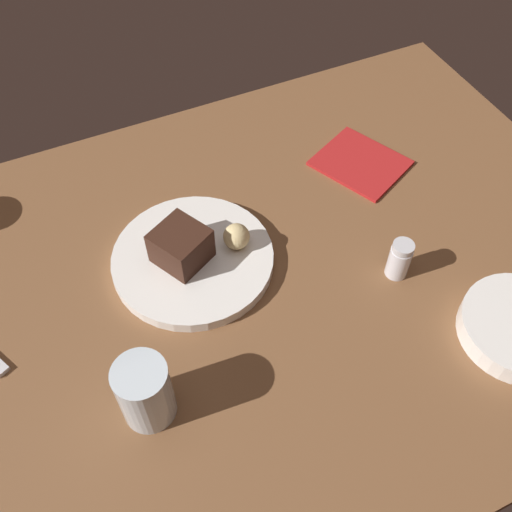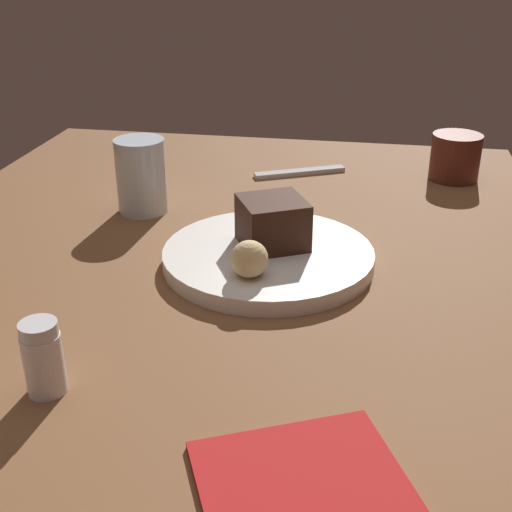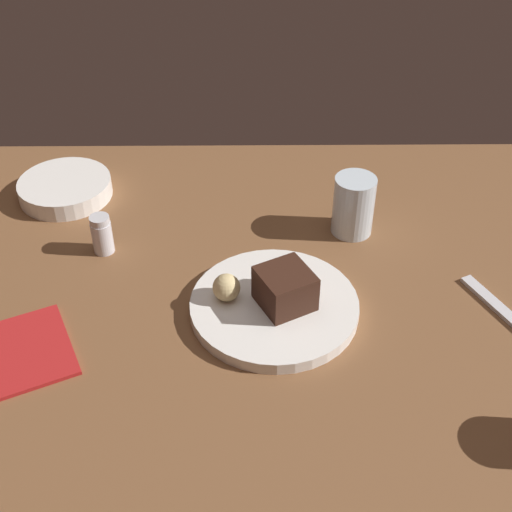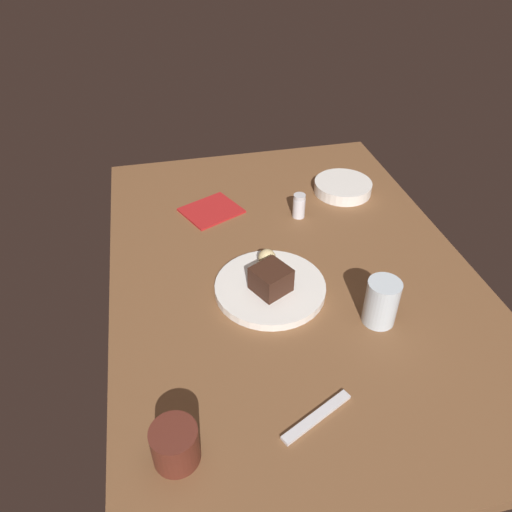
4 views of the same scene
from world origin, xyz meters
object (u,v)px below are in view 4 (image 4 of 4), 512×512
object	(u,v)px
folded_napkin	(211,211)
salt_shaker	(299,206)
side_bowl	(343,187)
water_glass	(381,302)
chocolate_cake_slice	(271,279)
dessert_spoon	(317,417)
dessert_plate	(270,288)
coffee_cup	(175,445)
bread_roll	(267,257)

from	to	relation	value
folded_napkin	salt_shaker	bearing A→B (deg)	71.83
side_bowl	water_glass	bearing A→B (deg)	-12.29
chocolate_cake_slice	folded_napkin	size ratio (longest dim) A/B	0.50
dessert_spoon	dessert_plate	bearing A→B (deg)	-115.67
coffee_cup	dessert_spoon	size ratio (longest dim) A/B	0.51
bread_roll	coffee_cup	size ratio (longest dim) A/B	0.53
salt_shaker	folded_napkin	distance (cm)	24.15
side_bowl	bread_roll	bearing A→B (deg)	-45.08
chocolate_cake_slice	bread_roll	distance (cm)	8.58
bread_roll	water_glass	bearing A→B (deg)	42.57
coffee_cup	bread_roll	bearing A→B (deg)	149.31
coffee_cup	side_bowl	bearing A→B (deg)	142.64
folded_napkin	dessert_spoon	bearing A→B (deg)	6.88
coffee_cup	folded_napkin	size ratio (longest dim) A/B	0.53
chocolate_cake_slice	bread_roll	world-z (taller)	chocolate_cake_slice
side_bowl	dessert_spoon	bearing A→B (deg)	-23.73
coffee_cup	dessert_plate	bearing A→B (deg)	145.57
bread_roll	folded_napkin	distance (cm)	29.46
bread_roll	side_bowl	size ratio (longest dim) A/B	0.25
water_glass	folded_napkin	bearing A→B (deg)	-150.00
dessert_spoon	folded_napkin	distance (cm)	68.41
water_glass	coffee_cup	bearing A→B (deg)	-64.00
side_bowl	coffee_cup	size ratio (longest dim) A/B	2.16
bread_roll	folded_napkin	xyz separation A→B (cm)	(-27.81, -9.02, -3.62)
side_bowl	dessert_spoon	xyz separation A→B (cm)	(69.95, -30.74, -1.26)
chocolate_cake_slice	folded_napkin	bearing A→B (deg)	-167.82
salt_shaker	water_glass	bearing A→B (deg)	7.22
salt_shaker	dessert_spoon	world-z (taller)	salt_shaker
water_glass	folded_napkin	xyz separation A→B (cm)	(-48.42, -27.95, -4.84)
salt_shaker	folded_napkin	bearing A→B (deg)	-108.17
dessert_plate	bread_roll	distance (cm)	7.65
dessert_plate	side_bowl	distance (cm)	48.04
bread_roll	folded_napkin	bearing A→B (deg)	-162.03
chocolate_cake_slice	dessert_spoon	world-z (taller)	chocolate_cake_slice
bread_roll	dessert_spoon	size ratio (longest dim) A/B	0.27
chocolate_cake_slice	side_bowl	bearing A→B (deg)	140.91
side_bowl	dessert_spoon	world-z (taller)	side_bowl
coffee_cup	chocolate_cake_slice	bearing A→B (deg)	144.71
salt_shaker	side_bowl	distance (cm)	18.84
chocolate_cake_slice	salt_shaker	distance (cm)	32.47
bread_roll	water_glass	xyz separation A→B (cm)	(20.61, 18.93, 1.22)
water_glass	side_bowl	distance (cm)	51.75
dessert_plate	coffee_cup	size ratio (longest dim) A/B	3.23
dessert_plate	side_bowl	xyz separation A→B (cm)	(-36.82, 30.85, 0.67)
dessert_plate	chocolate_cake_slice	world-z (taller)	chocolate_cake_slice
water_glass	side_bowl	size ratio (longest dim) A/B	0.62
chocolate_cake_slice	side_bowl	world-z (taller)	chocolate_cake_slice
water_glass	side_bowl	xyz separation A→B (cm)	(-50.44, 10.99, -3.53)
bread_roll	dessert_plate	bearing A→B (deg)	-7.60
dessert_plate	salt_shaker	distance (cm)	31.11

